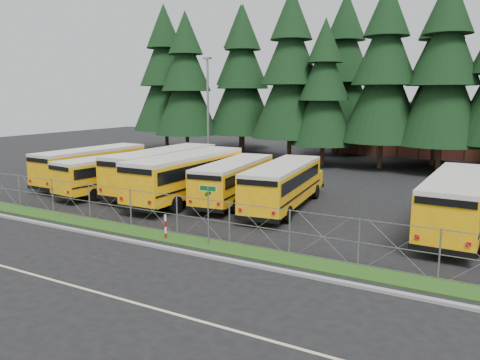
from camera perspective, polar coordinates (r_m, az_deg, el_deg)
name	(u,v)px	position (r m, az deg, el deg)	size (l,w,h in m)	color
ground	(205,232)	(23.76, -4.24, -6.34)	(120.00, 120.00, 0.00)	black
curb	(167,248)	(21.35, -8.87, -8.21)	(50.00, 0.25, 0.12)	gray
grass_verge	(186,240)	(22.42, -6.65, -7.33)	(50.00, 1.40, 0.06)	#194213
road_lane_line	(82,288)	(18.02, -18.71, -12.38)	(50.00, 0.12, 0.01)	beige
chainlink_fence	(194,217)	(22.69, -5.67, -4.54)	(44.00, 0.10, 2.00)	gray
brick_building	(437,128)	(59.46, 22.87, 5.82)	(22.00, 10.00, 6.00)	brown
bus_0	(95,166)	(37.57, -17.22, 1.59)	(2.54, 10.76, 2.82)	orange
bus_1	(118,174)	(34.03, -14.62, 0.70)	(2.37, 10.06, 2.64)	orange
bus_2	(166,171)	(33.39, -8.95, 1.10)	(2.76, 11.70, 3.07)	orange
bus_3	(191,177)	(30.64, -6.04, 0.36)	(2.78, 11.76, 3.08)	orange
bus_4	(236,181)	(30.16, -0.44, -0.14)	(2.40, 10.15, 2.66)	orange
bus_5	(285,186)	(28.33, 5.49, -0.75)	(2.50, 10.60, 2.78)	orange
bus_east	(458,204)	(25.58, 25.06, -2.68)	(2.66, 11.27, 2.95)	orange
street_sign	(208,202)	(21.11, -3.92, -2.75)	(0.84, 0.55, 2.81)	gray
striped_bollard	(166,227)	(22.68, -9.07, -5.68)	(0.11, 0.11, 1.20)	#B20C0C
light_standard	(208,110)	(43.08, -3.93, 8.54)	(0.70, 0.35, 10.14)	gray
conifer_0	(165,79)	(58.81, -9.10, 12.08)	(7.93, 7.93, 17.54)	black
conifer_1	(186,84)	(54.41, -6.57, 11.53)	(7.28, 7.28, 16.09)	black
conifer_2	(243,81)	(53.57, 0.33, 11.94)	(7.54, 7.54, 16.68)	black
conifer_3	(291,76)	(48.22, 6.18, 12.44)	(7.83, 7.83, 17.32)	black
conifer_4	(324,93)	(46.10, 10.20, 10.36)	(6.31, 6.31, 13.96)	black
conifer_5	(384,76)	(45.78, 17.16, 12.02)	(7.72, 7.72, 17.07)	black
conifer_6	(444,76)	(44.56, 23.66, 11.55)	(7.63, 7.63, 16.87)	black
conifer_10	(241,78)	(60.43, 0.09, 12.33)	(8.09, 8.09, 17.90)	black
conifer_11	(344,75)	(55.60, 12.57, 12.43)	(8.24, 8.24, 18.22)	black
conifer_12	(439,77)	(49.40, 23.04, 11.47)	(7.69, 7.69, 17.01)	black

